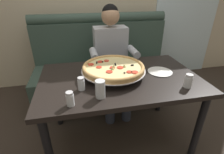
{
  "coord_description": "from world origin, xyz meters",
  "views": [
    {
      "loc": [
        -0.35,
        -1.31,
        1.43
      ],
      "look_at": [
        -0.08,
        -0.04,
        0.76
      ],
      "focal_mm": 27.76,
      "sensor_mm": 36.0,
      "label": 1
    }
  ],
  "objects_px": {
    "drinking_glass": "(100,90)",
    "pizza": "(113,68)",
    "dining_table": "(120,85)",
    "patio_chair": "(154,33)",
    "booth_bench": "(104,69)",
    "shaker_parmesan": "(81,84)",
    "diner_main": "(112,55)",
    "shaker_oregano": "(70,100)",
    "shaker_pepper_flakes": "(188,82)",
    "plate_near_left": "(160,71)"
  },
  "relations": [
    {
      "from": "diner_main",
      "to": "drinking_glass",
      "type": "distance_m",
      "value": 0.95
    },
    {
      "from": "diner_main",
      "to": "shaker_pepper_flakes",
      "type": "height_order",
      "value": "diner_main"
    },
    {
      "from": "dining_table",
      "to": "patio_chair",
      "type": "relative_size",
      "value": 1.61
    },
    {
      "from": "pizza",
      "to": "shaker_pepper_flakes",
      "type": "bearing_deg",
      "value": -30.84
    },
    {
      "from": "dining_table",
      "to": "drinking_glass",
      "type": "bearing_deg",
      "value": -127.75
    },
    {
      "from": "booth_bench",
      "to": "pizza",
      "type": "bearing_deg",
      "value": -93.42
    },
    {
      "from": "shaker_pepper_flakes",
      "to": "shaker_oregano",
      "type": "bearing_deg",
      "value": -176.56
    },
    {
      "from": "pizza",
      "to": "shaker_pepper_flakes",
      "type": "relative_size",
      "value": 5.11
    },
    {
      "from": "shaker_parmesan",
      "to": "booth_bench",
      "type": "bearing_deg",
      "value": 71.84
    },
    {
      "from": "shaker_oregano",
      "to": "shaker_parmesan",
      "type": "relative_size",
      "value": 0.99
    },
    {
      "from": "drinking_glass",
      "to": "diner_main",
      "type": "bearing_deg",
      "value": 73.12
    },
    {
      "from": "shaker_pepper_flakes",
      "to": "drinking_glass",
      "type": "xyz_separation_m",
      "value": [
        -0.69,
        0.0,
        0.01
      ]
    },
    {
      "from": "pizza",
      "to": "booth_bench",
      "type": "bearing_deg",
      "value": 86.58
    },
    {
      "from": "dining_table",
      "to": "shaker_parmesan",
      "type": "xyz_separation_m",
      "value": [
        -0.34,
        -0.14,
        0.13
      ]
    },
    {
      "from": "diner_main",
      "to": "shaker_parmesan",
      "type": "height_order",
      "value": "diner_main"
    },
    {
      "from": "booth_bench",
      "to": "diner_main",
      "type": "xyz_separation_m",
      "value": [
        0.06,
        -0.27,
        0.31
      ]
    },
    {
      "from": "shaker_parmesan",
      "to": "patio_chair",
      "type": "bearing_deg",
      "value": 54.69
    },
    {
      "from": "shaker_oregano",
      "to": "plate_near_left",
      "type": "bearing_deg",
      "value": 23.44
    },
    {
      "from": "pizza",
      "to": "plate_near_left",
      "type": "xyz_separation_m",
      "value": [
        0.44,
        -0.02,
        -0.07
      ]
    },
    {
      "from": "plate_near_left",
      "to": "drinking_glass",
      "type": "height_order",
      "value": "drinking_glass"
    },
    {
      "from": "dining_table",
      "to": "drinking_glass",
      "type": "relative_size",
      "value": 10.5
    },
    {
      "from": "plate_near_left",
      "to": "patio_chair",
      "type": "relative_size",
      "value": 0.26
    },
    {
      "from": "plate_near_left",
      "to": "patio_chair",
      "type": "bearing_deg",
      "value": 66.41
    },
    {
      "from": "pizza",
      "to": "patio_chair",
      "type": "xyz_separation_m",
      "value": [
        1.43,
        2.24,
        -0.29
      ]
    },
    {
      "from": "booth_bench",
      "to": "patio_chair",
      "type": "bearing_deg",
      "value": 45.16
    },
    {
      "from": "booth_bench",
      "to": "shaker_pepper_flakes",
      "type": "bearing_deg",
      "value": -67.94
    },
    {
      "from": "diner_main",
      "to": "drinking_glass",
      "type": "xyz_separation_m",
      "value": [
        -0.28,
        -0.91,
        0.08
      ]
    },
    {
      "from": "shaker_pepper_flakes",
      "to": "drinking_glass",
      "type": "bearing_deg",
      "value": 179.88
    },
    {
      "from": "pizza",
      "to": "shaker_parmesan",
      "type": "distance_m",
      "value": 0.34
    },
    {
      "from": "drinking_glass",
      "to": "pizza",
      "type": "bearing_deg",
      "value": 62.55
    },
    {
      "from": "dining_table",
      "to": "shaker_pepper_flakes",
      "type": "height_order",
      "value": "shaker_pepper_flakes"
    },
    {
      "from": "booth_bench",
      "to": "pizza",
      "type": "height_order",
      "value": "booth_bench"
    },
    {
      "from": "pizza",
      "to": "patio_chair",
      "type": "relative_size",
      "value": 0.65
    },
    {
      "from": "shaker_pepper_flakes",
      "to": "plate_near_left",
      "type": "distance_m",
      "value": 0.31
    },
    {
      "from": "shaker_oregano",
      "to": "shaker_pepper_flakes",
      "type": "bearing_deg",
      "value": 3.44
    },
    {
      "from": "pizza",
      "to": "drinking_glass",
      "type": "relative_size",
      "value": 4.27
    },
    {
      "from": "shaker_parmesan",
      "to": "drinking_glass",
      "type": "distance_m",
      "value": 0.18
    },
    {
      "from": "booth_bench",
      "to": "diner_main",
      "type": "distance_m",
      "value": 0.41
    },
    {
      "from": "dining_table",
      "to": "pizza",
      "type": "xyz_separation_m",
      "value": [
        -0.05,
        0.04,
        0.16
      ]
    },
    {
      "from": "dining_table",
      "to": "pizza",
      "type": "bearing_deg",
      "value": 144.43
    },
    {
      "from": "plate_near_left",
      "to": "shaker_parmesan",
      "type": "bearing_deg",
      "value": -167.38
    },
    {
      "from": "booth_bench",
      "to": "drinking_glass",
      "type": "height_order",
      "value": "booth_bench"
    },
    {
      "from": "shaker_parmesan",
      "to": "dining_table",
      "type": "bearing_deg",
      "value": 22.85
    },
    {
      "from": "diner_main",
      "to": "shaker_oregano",
      "type": "bearing_deg",
      "value": -116.69
    },
    {
      "from": "dining_table",
      "to": "shaker_oregano",
      "type": "height_order",
      "value": "shaker_oregano"
    },
    {
      "from": "booth_bench",
      "to": "plate_near_left",
      "type": "distance_m",
      "value": 1.02
    },
    {
      "from": "diner_main",
      "to": "pizza",
      "type": "height_order",
      "value": "diner_main"
    },
    {
      "from": "pizza",
      "to": "patio_chair",
      "type": "distance_m",
      "value": 2.68
    },
    {
      "from": "diner_main",
      "to": "patio_chair",
      "type": "relative_size",
      "value": 1.48
    },
    {
      "from": "patio_chair",
      "to": "drinking_glass",
      "type": "bearing_deg",
      "value": -121.87
    }
  ]
}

